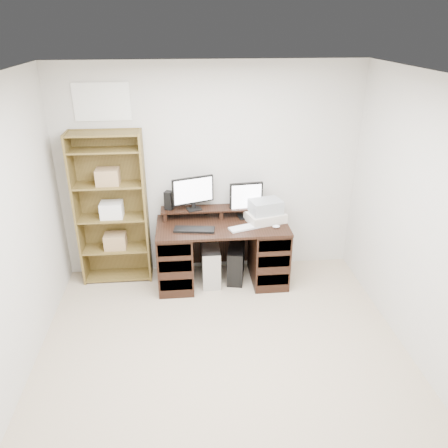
{
  "coord_description": "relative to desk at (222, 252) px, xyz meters",
  "views": [
    {
      "loc": [
        -0.3,
        -2.86,
        2.87
      ],
      "look_at": [
        0.11,
        1.43,
        0.85
      ],
      "focal_mm": 35.0,
      "sensor_mm": 36.0,
      "label": 1
    }
  ],
  "objects": [
    {
      "name": "printer",
      "position": [
        0.51,
        0.04,
        0.41
      ],
      "size": [
        0.49,
        0.42,
        0.11
      ],
      "primitive_type": "cube",
      "rotation": [
        0.0,
        0.0,
        0.27
      ],
      "color": "beige",
      "rests_on": "desk"
    },
    {
      "name": "monitor_wide",
      "position": [
        -0.32,
        0.19,
        0.7
      ],
      "size": [
        0.48,
        0.19,
        0.39
      ],
      "rotation": [
        0.0,
        0.0,
        0.32
      ],
      "color": "black",
      "rests_on": "riser_shelf"
    },
    {
      "name": "tower_silver",
      "position": [
        -0.14,
        0.0,
        -0.16
      ],
      "size": [
        0.21,
        0.47,
        0.47
      ],
      "primitive_type": "cube",
      "rotation": [
        0.0,
        0.0,
        -0.0
      ],
      "color": "#B3B6BA",
      "rests_on": "ground"
    },
    {
      "name": "monitor_small",
      "position": [
        0.3,
        0.18,
        0.59
      ],
      "size": [
        0.39,
        0.16,
        0.43
      ],
      "rotation": [
        0.0,
        0.0,
        0.1
      ],
      "color": "black",
      "rests_on": "desk"
    },
    {
      "name": "desk",
      "position": [
        0.0,
        0.0,
        0.0
      ],
      "size": [
        1.5,
        0.7,
        0.75
      ],
      "color": "black",
      "rests_on": "ground"
    },
    {
      "name": "bookshelf",
      "position": [
        -1.25,
        0.21,
        0.53
      ],
      "size": [
        0.8,
        0.3,
        1.8
      ],
      "color": "brown",
      "rests_on": "ground"
    },
    {
      "name": "basket",
      "position": [
        0.51,
        0.04,
        0.54
      ],
      "size": [
        0.4,
        0.33,
        0.15
      ],
      "primitive_type": "cube",
      "rotation": [
        0.0,
        0.0,
        0.24
      ],
      "color": "#909699",
      "rests_on": "printer"
    },
    {
      "name": "riser_shelf",
      "position": [
        0.0,
        0.21,
        0.45
      ],
      "size": [
        1.4,
        0.22,
        0.12
      ],
      "color": "black",
      "rests_on": "desk"
    },
    {
      "name": "keyboard_white",
      "position": [
        0.27,
        -0.13,
        0.37
      ],
      "size": [
        0.45,
        0.26,
        0.02
      ],
      "primitive_type": "cube",
      "rotation": [
        0.0,
        0.0,
        0.34
      ],
      "color": "silver",
      "rests_on": "desk"
    },
    {
      "name": "tower_black",
      "position": [
        0.17,
        0.02,
        -0.18
      ],
      "size": [
        0.26,
        0.45,
        0.43
      ],
      "rotation": [
        0.0,
        0.0,
        -0.19
      ],
      "color": "black",
      "rests_on": "ground"
    },
    {
      "name": "mouse",
      "position": [
        0.6,
        -0.16,
        0.38
      ],
      "size": [
        0.1,
        0.08,
        0.03
      ],
      "primitive_type": "ellipsoid",
      "rotation": [
        0.0,
        0.0,
        0.35
      ],
      "color": "white",
      "rests_on": "desk"
    },
    {
      "name": "room",
      "position": [
        -0.11,
        -1.64,
        0.86
      ],
      "size": [
        3.54,
        4.04,
        2.54
      ],
      "color": "tan",
      "rests_on": "ground"
    },
    {
      "name": "keyboard_black",
      "position": [
        -0.32,
        -0.14,
        0.37
      ],
      "size": [
        0.47,
        0.21,
        0.02
      ],
      "primitive_type": "cube",
      "rotation": [
        0.0,
        0.0,
        -0.15
      ],
      "color": "black",
      "rests_on": "desk"
    },
    {
      "name": "speaker",
      "position": [
        -0.6,
        0.22,
        0.59
      ],
      "size": [
        0.11,
        0.11,
        0.22
      ],
      "primitive_type": "cube",
      "rotation": [
        0.0,
        0.0,
        -0.4
      ],
      "color": "black",
      "rests_on": "riser_shelf"
    }
  ]
}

